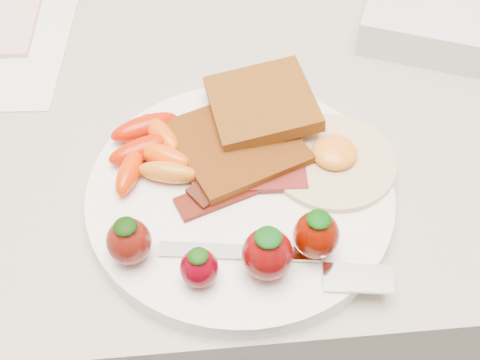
{
  "coord_description": "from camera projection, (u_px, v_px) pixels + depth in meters",
  "views": [
    {
      "loc": [
        -0.03,
        1.21,
        1.33
      ],
      "look_at": [
        0.0,
        1.54,
        0.93
      ],
      "focal_mm": 45.0,
      "sensor_mm": 36.0,
      "label": 1
    }
  ],
  "objects": [
    {
      "name": "toast_upper",
      "position": [
        262.0,
        103.0,
        0.56
      ],
      "size": [
        0.11,
        0.11,
        0.02
      ],
      "primitive_type": "cube",
      "rotation": [
        0.0,
        -0.1,
        0.14
      ],
      "color": "#4F2507",
      "rests_on": "toast_lower"
    },
    {
      "name": "strawberries",
      "position": [
        237.0,
        247.0,
        0.46
      ],
      "size": [
        0.18,
        0.06,
        0.05
      ],
      "color": "#590F09",
      "rests_on": "plate"
    },
    {
      "name": "fork",
      "position": [
        292.0,
        263.0,
        0.47
      ],
      "size": [
        0.18,
        0.06,
        0.0
      ],
      "color": "silver",
      "rests_on": "plate"
    },
    {
      "name": "plate",
      "position": [
        240.0,
        194.0,
        0.53
      ],
      "size": [
        0.27,
        0.27,
        0.02
      ],
      "primitive_type": "cylinder",
      "color": "white",
      "rests_on": "counter"
    },
    {
      "name": "toast_lower",
      "position": [
        237.0,
        144.0,
        0.55
      ],
      "size": [
        0.14,
        0.14,
        0.01
      ],
      "primitive_type": "cube",
      "rotation": [
        0.0,
        0.0,
        0.39
      ],
      "color": "#412403",
      "rests_on": "plate"
    },
    {
      "name": "baby_carrots",
      "position": [
        151.0,
        149.0,
        0.54
      ],
      "size": [
        0.08,
        0.1,
        0.02
      ],
      "color": "#BB1B00",
      "rests_on": "plate"
    },
    {
      "name": "counter",
      "position": [
        230.0,
        291.0,
        0.99
      ],
      "size": [
        2.0,
        0.6,
        0.9
      ],
      "primitive_type": "cube",
      "color": "gray",
      "rests_on": "ground"
    },
    {
      "name": "fried_egg",
      "position": [
        332.0,
        158.0,
        0.54
      ],
      "size": [
        0.15,
        0.15,
        0.02
      ],
      "color": "beige",
      "rests_on": "plate"
    },
    {
      "name": "bacon_strips",
      "position": [
        240.0,
        180.0,
        0.53
      ],
      "size": [
        0.12,
        0.09,
        0.01
      ],
      "color": "black",
      "rests_on": "plate"
    }
  ]
}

